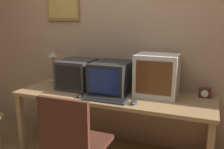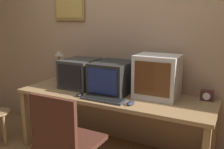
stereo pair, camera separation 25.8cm
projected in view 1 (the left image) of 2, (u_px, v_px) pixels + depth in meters
The scene contains 10 objects.
wall_back at pixel (125, 34), 2.86m from camera, with size 8.00×0.08×2.60m.
desk at pixel (112, 101), 2.65m from camera, with size 2.09×0.66×0.70m.
monitor_left at pixel (77, 74), 2.86m from camera, with size 0.37×0.42×0.32m.
monitor_center at pixel (112, 77), 2.67m from camera, with size 0.39×0.46×0.33m.
monitor_right at pixel (157, 75), 2.55m from camera, with size 0.43×0.35×0.43m.
keyboard_main at pixel (106, 99), 2.44m from camera, with size 0.44×0.16×0.03m.
mouse_near_keyboard at pixel (134, 102), 2.33m from camera, with size 0.06×0.12×0.04m.
mouse_far_corner at pixel (80, 96), 2.53m from camera, with size 0.06×0.10×0.03m.
desk_clock at pixel (205, 93), 2.53m from camera, with size 0.12×0.07×0.10m.
desk_lamp at pixel (53, 61), 3.10m from camera, with size 0.14×0.14×0.38m.
Camera 1 is at (0.94, -1.26, 1.49)m, focal length 40.00 mm.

